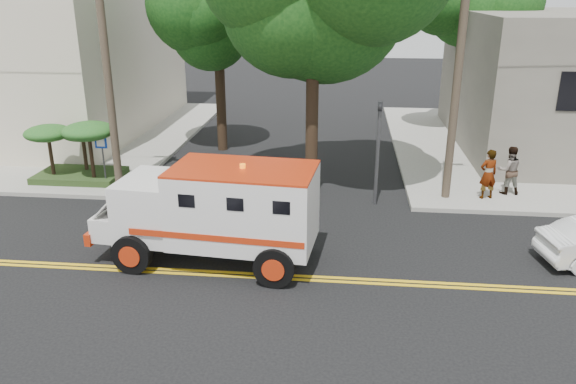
# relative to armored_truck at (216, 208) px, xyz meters

# --- Properties ---
(ground) EXTENTS (100.00, 100.00, 0.00)m
(ground) POSITION_rel_armored_truck_xyz_m (0.69, -0.75, -1.56)
(ground) COLOR black
(ground) RESTS_ON ground
(sidewalk_nw) EXTENTS (17.00, 17.00, 0.15)m
(sidewalk_nw) POSITION_rel_armored_truck_xyz_m (-12.81, 12.75, -1.49)
(sidewalk_nw) COLOR gray
(sidewalk_nw) RESTS_ON ground
(utility_pole_left) EXTENTS (0.28, 0.28, 9.00)m
(utility_pole_left) POSITION_rel_armored_truck_xyz_m (-4.91, 5.25, 2.94)
(utility_pole_left) COLOR #382D23
(utility_pole_left) RESTS_ON ground
(utility_pole_right) EXTENTS (0.28, 0.28, 9.00)m
(utility_pole_right) POSITION_rel_armored_truck_xyz_m (6.99, 5.45, 2.94)
(utility_pole_right) COLOR #382D23
(utility_pole_right) RESTS_ON ground
(tree_left) EXTENTS (4.48, 4.20, 7.70)m
(tree_left) POSITION_rel_armored_truck_xyz_m (-1.99, 11.03, 4.17)
(tree_left) COLOR black
(tree_left) RESTS_ON ground
(tree_right) EXTENTS (4.80, 4.50, 8.20)m
(tree_right) POSITION_rel_armored_truck_xyz_m (9.53, 15.02, 4.53)
(tree_right) COLOR black
(tree_right) RESTS_ON ground
(traffic_signal) EXTENTS (0.15, 0.18, 3.60)m
(traffic_signal) POSITION_rel_armored_truck_xyz_m (4.49, 4.85, 0.67)
(traffic_signal) COLOR #3F3F42
(traffic_signal) RESTS_ON ground
(accessibility_sign) EXTENTS (0.45, 0.10, 2.02)m
(accessibility_sign) POSITION_rel_armored_truck_xyz_m (-5.51, 5.42, -0.19)
(accessibility_sign) COLOR #3F3F42
(accessibility_sign) RESTS_ON ground
(palm_planter) EXTENTS (3.52, 2.63, 2.36)m
(palm_planter) POSITION_rel_armored_truck_xyz_m (-6.75, 5.87, 0.09)
(palm_planter) COLOR #1E3314
(palm_planter) RESTS_ON sidewalk_nw
(armored_truck) EXTENTS (6.20, 2.88, 2.74)m
(armored_truck) POSITION_rel_armored_truck_xyz_m (0.00, 0.00, 0.00)
(armored_truck) COLOR silver
(armored_truck) RESTS_ON ground
(pedestrian_a) EXTENTS (0.75, 0.61, 1.77)m
(pedestrian_a) POSITION_rel_armored_truck_xyz_m (8.37, 5.44, -0.52)
(pedestrian_a) COLOR gray
(pedestrian_a) RESTS_ON sidewalk_ne
(pedestrian_b) EXTENTS (0.89, 0.72, 1.74)m
(pedestrian_b) POSITION_rel_armored_truck_xyz_m (9.22, 6.03, -0.54)
(pedestrian_b) COLOR gray
(pedestrian_b) RESTS_ON sidewalk_ne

